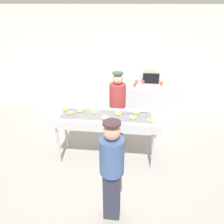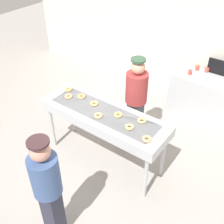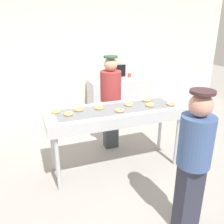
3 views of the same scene
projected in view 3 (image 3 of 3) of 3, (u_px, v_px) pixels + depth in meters
name	position (u px, v px, depth m)	size (l,w,h in m)	color
ground_plane	(116.00, 167.00, 3.93)	(16.00, 16.00, 0.00)	#9E9993
back_wall	(76.00, 54.00, 5.67)	(8.00, 0.12, 2.92)	silver
fryer_conveyor	(116.00, 114.00, 3.60)	(2.06, 0.68, 1.00)	#B7BABF
glazed_donut_0	(129.00, 104.00, 3.69)	(0.13, 0.13, 0.04)	#E0B967
glazed_donut_1	(171.00, 104.00, 3.71)	(0.13, 0.13, 0.04)	#ECAA6E
glazed_donut_2	(119.00, 110.00, 3.45)	(0.13, 0.13, 0.04)	#EFB36E
glazed_donut_3	(68.00, 114.00, 3.33)	(0.13, 0.13, 0.04)	#E9AE6D
glazed_donut_4	(99.00, 108.00, 3.55)	(0.13, 0.13, 0.04)	#E8B861
glazed_donut_5	(56.00, 111.00, 3.41)	(0.13, 0.13, 0.04)	#E2B962
glazed_donut_6	(79.00, 109.00, 3.49)	(0.13, 0.13, 0.04)	#ECA960
glazed_donut_7	(147.00, 100.00, 3.88)	(0.13, 0.13, 0.04)	#DCB96B
glazed_donut_8	(150.00, 105.00, 3.66)	(0.13, 0.13, 0.04)	#DEB86E
worker_baker	(111.00, 97.00, 4.22)	(0.36, 0.36, 1.66)	#383F43
customer_waiting	(194.00, 158.00, 2.45)	(0.34, 0.34, 1.63)	#2C2D3E
prep_counter	(120.00, 97.00, 5.95)	(1.50, 0.59, 0.88)	#B7BABF
paper_cup_0	(102.00, 77.00, 5.80)	(0.08, 0.08, 0.09)	#CC4C3F
paper_cup_1	(109.00, 76.00, 5.89)	(0.08, 0.08, 0.09)	#CC4C3F
paper_cup_2	(104.00, 79.00, 5.56)	(0.08, 0.08, 0.09)	#CC4C3F
paper_cup_3	(129.00, 75.00, 5.98)	(0.08, 0.08, 0.09)	#CC4C3F
menu_display	(117.00, 71.00, 5.95)	(0.46, 0.04, 0.29)	black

